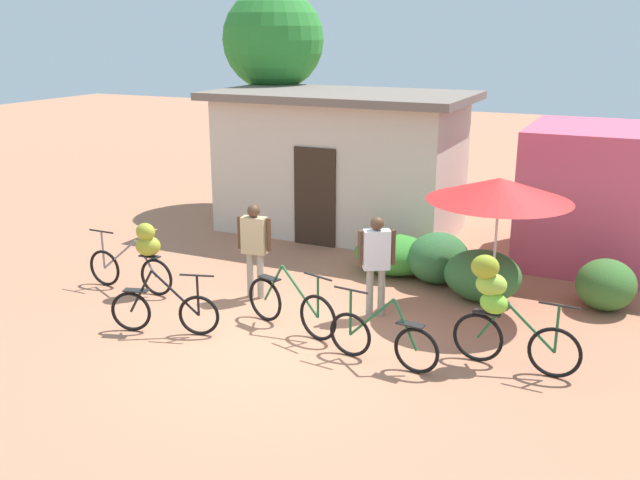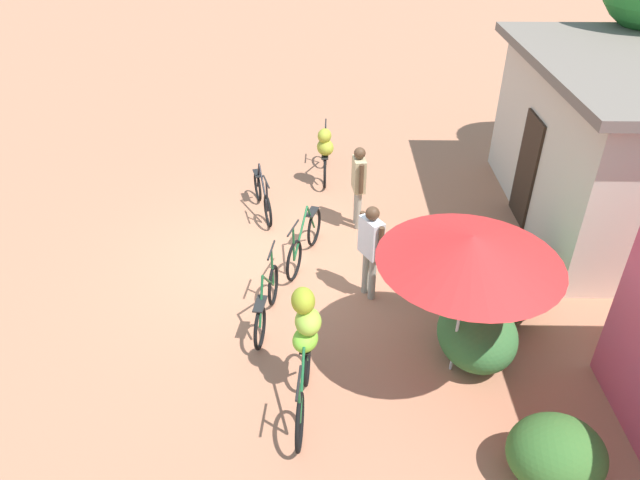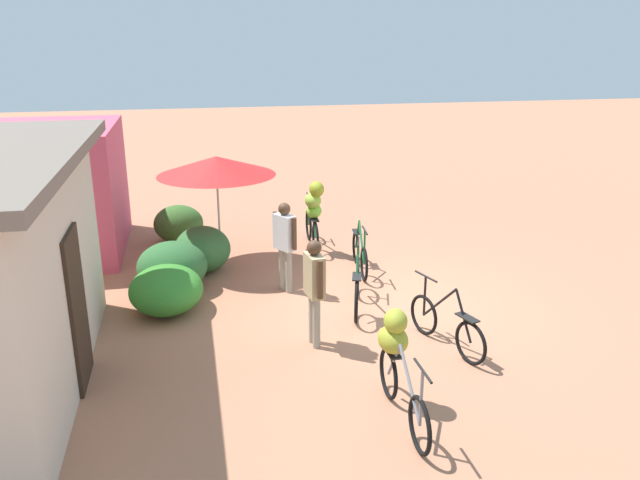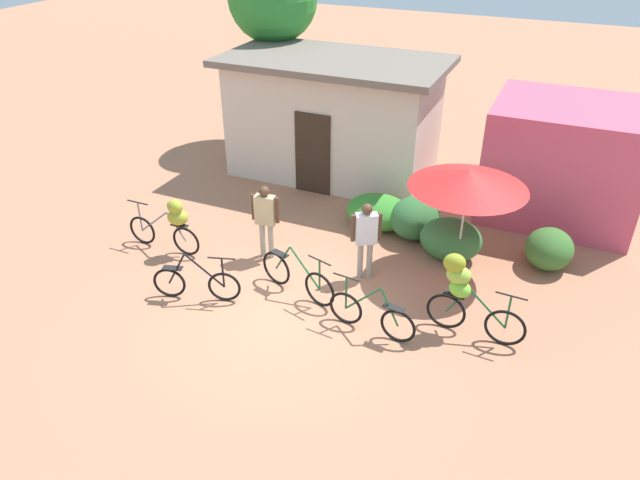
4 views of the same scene
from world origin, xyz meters
TOP-DOWN VIEW (x-y plane):
  - ground_plane at (0.00, 0.00)m, footprint 60.00×60.00m
  - building_low at (-1.50, 5.82)m, footprint 5.43×3.04m
  - shop_pink at (4.00, 5.87)m, footprint 3.20×2.80m
  - hedge_bush_front_left at (0.53, 3.56)m, footprint 1.45×1.17m
  - hedge_bush_front_right at (1.37, 3.47)m, footprint 1.05×1.20m
  - hedge_bush_mid at (2.27, 2.93)m, footprint 1.25×1.04m
  - hedge_bush_by_door at (4.11, 3.38)m, footprint 0.92×1.04m
  - market_umbrella at (2.50, 2.59)m, footprint 2.19×2.19m
  - bicycle_leftmost at (-2.95, 0.86)m, footprint 1.73×0.42m
  - bicycle_near_pile at (-1.60, -0.32)m, footprint 1.57×0.52m
  - bicycle_center_loaded at (0.00, 0.54)m, footprint 1.68×0.53m
  - bicycle_by_shop at (1.60, 0.06)m, footprint 1.58×0.24m
  - bicycle_rightmost at (2.95, 0.67)m, footprint 1.66×0.42m
  - person_vendor at (-1.13, 1.47)m, footprint 0.58×0.25m
  - person_bystander at (0.93, 1.57)m, footprint 0.51×0.38m

SIDE VIEW (x-z plane):
  - ground_plane at x=0.00m, z-range 0.00..0.00m
  - bicycle_near_pile at x=-1.60m, z-range -0.14..0.82m
  - bicycle_by_shop at x=1.60m, z-range -0.14..0.83m
  - hedge_bush_front_left at x=0.53m, z-range 0.00..0.71m
  - bicycle_center_loaded at x=0.00m, z-range -0.12..0.85m
  - hedge_bush_by_door at x=4.11m, z-range 0.00..0.80m
  - hedge_bush_mid at x=2.27m, z-range 0.00..0.83m
  - hedge_bush_front_right at x=1.37m, z-range 0.00..0.87m
  - bicycle_leftmost at x=-2.95m, z-range 0.10..1.33m
  - bicycle_rightmost at x=2.95m, z-range 0.11..1.60m
  - person_vendor at x=-1.13m, z-range 0.17..1.74m
  - person_bystander at x=0.93m, z-range 0.17..1.75m
  - shop_pink at x=4.00m, z-range 0.00..2.54m
  - building_low at x=-1.50m, z-range 0.02..3.01m
  - market_umbrella at x=2.50m, z-range 0.88..2.99m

